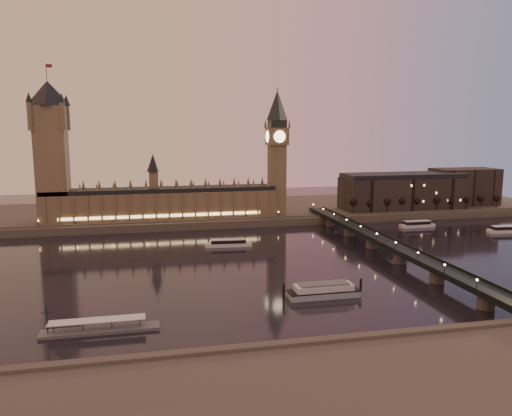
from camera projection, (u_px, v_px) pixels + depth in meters
The scene contains 22 objects.
ground at pixel (239, 263), 290.15m from camera, with size 700.00×700.00×0.00m, color black.
far_embankment at pixel (239, 211), 455.10m from camera, with size 560.00×130.00×6.00m, color #423D35.
palace_of_westminster at pixel (162, 200), 394.89m from camera, with size 180.00×26.62×52.00m.
victoria_tower at pixel (51, 144), 370.99m from camera, with size 31.68×31.68×118.00m.
big_ben at pixel (277, 145), 407.95m from camera, with size 17.68×17.68×104.00m.
westminster_bridge at pixel (385, 246), 308.57m from camera, with size 13.20×260.00×15.30m.
city_block at pixel (424, 190), 453.93m from camera, with size 155.00×45.00×34.00m.
bare_tree_0 at pixel (352, 204), 417.21m from camera, with size 6.07×6.07×12.34m.
bare_tree_1 at pixel (369, 203), 420.46m from camera, with size 6.07×6.07×12.34m.
bare_tree_2 at pixel (386, 202), 423.72m from camera, with size 6.07×6.07×12.34m.
bare_tree_3 at pixel (402, 202), 426.97m from camera, with size 6.07×6.07×12.34m.
bare_tree_4 at pixel (418, 201), 430.22m from camera, with size 6.07×6.07×12.34m.
bare_tree_5 at pixel (435, 201), 433.47m from camera, with size 6.07×6.07×12.34m.
bare_tree_6 at pixel (450, 200), 436.73m from camera, with size 6.07×6.07×12.34m.
bare_tree_7 at pixel (466, 200), 439.98m from camera, with size 6.07×6.07×12.34m.
bare_tree_8 at pixel (481, 199), 443.23m from camera, with size 6.07×6.07×12.34m.
bare_tree_9 at pixel (497, 199), 446.49m from camera, with size 6.07×6.07×12.34m.
cruise_boat_a at pixel (228, 243), 331.34m from camera, with size 31.19×9.16×4.92m.
cruise_boat_b at pixel (417, 224), 395.26m from camera, with size 28.21×7.54×5.18m.
cruise_boat_c at pixel (505, 230), 374.52m from camera, with size 27.21×9.75×5.33m.
moored_barge at pixel (324, 291), 232.68m from camera, with size 39.22×9.53×7.19m.
pontoon_pier at pixel (100, 329), 193.01m from camera, with size 44.80×7.47×11.95m.
Camera 1 is at (-50.59, -276.80, 78.40)m, focal length 35.00 mm.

